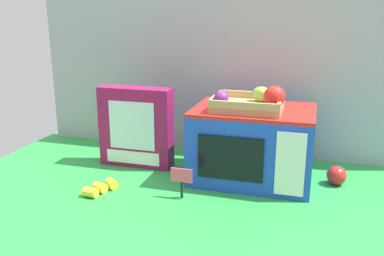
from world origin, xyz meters
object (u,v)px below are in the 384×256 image
(loose_toy_banana, at_px, (101,188))
(loose_toy_apple, at_px, (336,175))
(toy_microwave, at_px, (253,144))
(food_groups_crate, at_px, (252,102))
(cookie_set_box, at_px, (136,127))
(price_sign, at_px, (182,178))

(loose_toy_banana, xyz_separation_m, loose_toy_apple, (0.74, 0.29, 0.02))
(toy_microwave, xyz_separation_m, food_groups_crate, (-0.00, -0.03, 0.16))
(loose_toy_apple, bearing_deg, loose_toy_banana, -158.88)
(toy_microwave, height_order, loose_toy_banana, toy_microwave)
(food_groups_crate, xyz_separation_m, loose_toy_apple, (0.29, 0.06, -0.25))
(cookie_set_box, bearing_deg, loose_toy_apple, 1.37)
(price_sign, bearing_deg, loose_toy_apple, 28.02)
(toy_microwave, height_order, loose_toy_apple, toy_microwave)
(food_groups_crate, bearing_deg, cookie_set_box, 174.71)
(food_groups_crate, relative_size, loose_toy_apple, 3.60)
(toy_microwave, xyz_separation_m, loose_toy_apple, (0.29, 0.03, -0.09))
(food_groups_crate, height_order, loose_toy_banana, food_groups_crate)
(cookie_set_box, bearing_deg, toy_microwave, -1.03)
(cookie_set_box, bearing_deg, food_groups_crate, -5.29)
(price_sign, distance_m, loose_toy_apple, 0.54)
(food_groups_crate, distance_m, price_sign, 0.34)
(toy_microwave, distance_m, loose_toy_banana, 0.53)
(toy_microwave, height_order, food_groups_crate, food_groups_crate)
(price_sign, height_order, loose_toy_banana, price_sign)
(price_sign, relative_size, loose_toy_banana, 0.79)
(food_groups_crate, distance_m, loose_toy_apple, 0.39)
(loose_toy_banana, relative_size, loose_toy_apple, 1.91)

